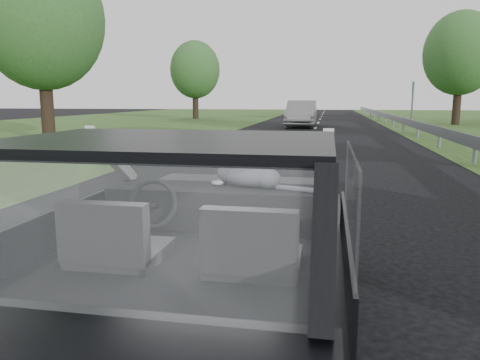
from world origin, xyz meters
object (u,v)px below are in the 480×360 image
at_px(other_car, 301,114).
at_px(highway_sign, 412,104).
at_px(subject_car, 196,249).
at_px(cat, 249,175).

distance_m(other_car, highway_sign, 7.10).
distance_m(subject_car, highway_sign, 28.40).
relative_size(cat, highway_sign, 0.23).
xyz_separation_m(subject_car, cat, (0.22, 0.66, 0.37)).
xyz_separation_m(cat, other_car, (-1.09, 24.56, -0.32)).
bearing_deg(highway_sign, cat, -87.72).
relative_size(subject_car, highway_sign, 1.50).
bearing_deg(highway_sign, other_car, -144.79).
relative_size(subject_car, cat, 6.50).
bearing_deg(cat, highway_sign, 92.33).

